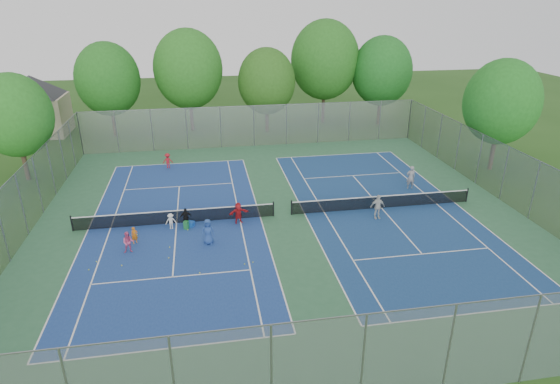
# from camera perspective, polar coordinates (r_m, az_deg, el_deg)

# --- Properties ---
(ground) EXTENTS (120.00, 120.00, 0.00)m
(ground) POSITION_cam_1_polar(r_m,az_deg,el_deg) (31.51, 0.31, -2.88)
(ground) COLOR #234A17
(ground) RESTS_ON ground
(court_pad) EXTENTS (32.00, 32.00, 0.01)m
(court_pad) POSITION_cam_1_polar(r_m,az_deg,el_deg) (31.51, 0.31, -2.87)
(court_pad) COLOR #2D5F3D
(court_pad) RESTS_ON ground
(court_left) EXTENTS (10.97, 23.77, 0.01)m
(court_left) POSITION_cam_1_polar(r_m,az_deg,el_deg) (31.18, -12.50, -3.72)
(court_left) COLOR navy
(court_left) RESTS_ON court_pad
(court_right) EXTENTS (10.97, 23.77, 0.01)m
(court_right) POSITION_cam_1_polar(r_m,az_deg,el_deg) (33.33, 12.25, -1.90)
(court_right) COLOR navy
(court_right) RESTS_ON court_pad
(net_left) EXTENTS (12.87, 0.10, 0.91)m
(net_left) POSITION_cam_1_polar(r_m,az_deg,el_deg) (30.99, -12.56, -3.00)
(net_left) COLOR black
(net_left) RESTS_ON ground
(net_right) EXTENTS (12.87, 0.10, 0.91)m
(net_right) POSITION_cam_1_polar(r_m,az_deg,el_deg) (33.15, 12.31, -1.22)
(net_right) COLOR black
(net_right) RESTS_ON ground
(fence_north) EXTENTS (32.00, 0.10, 4.00)m
(fence_north) POSITION_cam_1_polar(r_m,az_deg,el_deg) (45.74, -3.20, 8.03)
(fence_north) COLOR gray
(fence_north) RESTS_ON ground
(fence_south) EXTENTS (32.00, 0.10, 4.00)m
(fence_south) POSITION_cam_1_polar(r_m,az_deg,el_deg) (17.43, 10.06, -19.67)
(fence_south) COLOR gray
(fence_south) RESTS_ON ground
(fence_west) EXTENTS (0.10, 32.00, 4.00)m
(fence_west) POSITION_cam_1_polar(r_m,az_deg,el_deg) (32.24, -28.95, -1.40)
(fence_west) COLOR gray
(fence_west) RESTS_ON ground
(fence_east) EXTENTS (0.10, 32.00, 4.00)m
(fence_east) POSITION_cam_1_polar(r_m,az_deg,el_deg) (36.83, 25.66, 2.04)
(fence_east) COLOR gray
(fence_east) RESTS_ON ground
(house) EXTENTS (11.03, 11.03, 7.30)m
(house) POSITION_cam_1_polar(r_m,az_deg,el_deg) (55.49, -27.93, 10.44)
(house) COLOR #B7A88C
(house) RESTS_ON ground
(tree_nw) EXTENTS (6.40, 6.40, 9.58)m
(tree_nw) POSITION_cam_1_polar(r_m,az_deg,el_deg) (51.35, -20.26, 12.78)
(tree_nw) COLOR #443326
(tree_nw) RESTS_ON ground
(tree_nl) EXTENTS (7.20, 7.20, 10.69)m
(tree_nl) POSITION_cam_1_polar(r_m,az_deg,el_deg) (51.45, -11.14, 14.48)
(tree_nl) COLOR #443326
(tree_nl) RESTS_ON ground
(tree_nc) EXTENTS (6.00, 6.00, 8.85)m
(tree_nc) POSITION_cam_1_polar(r_m,az_deg,el_deg) (50.13, -1.65, 13.34)
(tree_nc) COLOR #443326
(tree_nc) RESTS_ON ground
(tree_nr) EXTENTS (7.60, 7.60, 11.42)m
(tree_nr) POSITION_cam_1_polar(r_m,az_deg,el_deg) (54.20, 5.49, 15.73)
(tree_nr) COLOR #443326
(tree_nr) RESTS_ON ground
(tree_ne) EXTENTS (6.60, 6.60, 9.77)m
(tree_ne) POSITION_cam_1_polar(r_m,az_deg,el_deg) (54.33, 12.33, 14.20)
(tree_ne) COLOR #443326
(tree_ne) RESTS_ON ground
(tree_side_w) EXTENTS (5.60, 5.60, 8.47)m
(tree_side_w) POSITION_cam_1_polar(r_m,az_deg,el_deg) (41.33, -29.65, 8.12)
(tree_side_w) COLOR #443326
(tree_side_w) RESTS_ON ground
(tree_side_e) EXTENTS (6.00, 6.00, 9.20)m
(tree_side_e) POSITION_cam_1_polar(r_m,az_deg,el_deg) (42.30, 25.42, 9.87)
(tree_side_e) COLOR #443326
(tree_side_e) RESTS_ON ground
(ball_crate) EXTENTS (0.52, 0.52, 0.34)m
(ball_crate) POSITION_cam_1_polar(r_m,az_deg,el_deg) (30.51, -10.80, -3.87)
(ball_crate) COLOR #174DB2
(ball_crate) RESTS_ON ground
(ball_hopper) EXTENTS (0.36, 0.36, 0.54)m
(ball_hopper) POSITION_cam_1_polar(r_m,az_deg,el_deg) (30.20, -11.36, -3.99)
(ball_hopper) COLOR #25873A
(ball_hopper) RESTS_ON ground
(student_a) EXTENTS (0.46, 0.40, 1.07)m
(student_a) POSITION_cam_1_polar(r_m,az_deg,el_deg) (29.16, -17.32, -5.07)
(student_a) COLOR orange
(student_a) RESTS_ON ground
(student_b) EXTENTS (0.67, 0.54, 1.31)m
(student_b) POSITION_cam_1_polar(r_m,az_deg,el_deg) (28.22, -18.01, -5.86)
(student_b) COLOR #E3588C
(student_b) RESTS_ON ground
(student_c) EXTENTS (0.72, 0.47, 1.06)m
(student_c) POSITION_cam_1_polar(r_m,az_deg,el_deg) (30.33, -13.16, -3.49)
(student_c) COLOR white
(student_c) RESTS_ON ground
(student_d) EXTENTS (0.81, 0.46, 1.30)m
(student_d) POSITION_cam_1_polar(r_m,az_deg,el_deg) (30.33, -11.44, -3.08)
(student_d) COLOR black
(student_d) RESTS_ON ground
(student_e) EXTENTS (0.79, 0.52, 1.59)m
(student_e) POSITION_cam_1_polar(r_m,az_deg,el_deg) (28.02, -8.77, -4.81)
(student_e) COLOR #284A95
(student_e) RESTS_ON ground
(student_f) EXTENTS (1.38, 0.72, 1.42)m
(student_f) POSITION_cam_1_polar(r_m,az_deg,el_deg) (30.33, -5.10, -2.56)
(student_f) COLOR red
(student_f) RESTS_ON ground
(child_far_baseline) EXTENTS (0.88, 0.54, 1.33)m
(child_far_baseline) POSITION_cam_1_polar(r_m,az_deg,el_deg) (41.04, -13.51, 3.72)
(child_far_baseline) COLOR #A71722
(child_far_baseline) RESTS_ON ground
(instructor) EXTENTS (0.70, 0.49, 1.84)m
(instructor) POSITION_cam_1_polar(r_m,az_deg,el_deg) (36.89, 15.64, 1.74)
(instructor) COLOR gray
(instructor) RESTS_ON ground
(teen_court_b) EXTENTS (0.99, 0.42, 1.68)m
(teen_court_b) POSITION_cam_1_polar(r_m,az_deg,el_deg) (31.44, 11.80, -1.76)
(teen_court_b) COLOR silver
(teen_court_b) RESTS_ON ground
(tennis_ball_0) EXTENTS (0.07, 0.07, 0.07)m
(tennis_ball_0) POSITION_cam_1_polar(r_m,az_deg,el_deg) (27.51, -22.28, -8.80)
(tennis_ball_0) COLOR #ADCD2F
(tennis_ball_0) RESTS_ON ground
(tennis_ball_1) EXTENTS (0.07, 0.07, 0.07)m
(tennis_ball_1) POSITION_cam_1_polar(r_m,az_deg,el_deg) (26.07, -4.35, -8.78)
(tennis_ball_1) COLOR #AFC72E
(tennis_ball_1) RESTS_ON ground
(tennis_ball_2) EXTENTS (0.07, 0.07, 0.07)m
(tennis_ball_2) POSITION_cam_1_polar(r_m,az_deg,el_deg) (27.28, -18.73, -8.51)
(tennis_ball_2) COLOR yellow
(tennis_ball_2) RESTS_ON ground
(tennis_ball_3) EXTENTS (0.07, 0.07, 0.07)m
(tennis_ball_3) POSITION_cam_1_polar(r_m,az_deg,el_deg) (29.91, -18.39, -5.57)
(tennis_ball_3) COLOR gold
(tennis_ball_3) RESTS_ON ground
(tennis_ball_4) EXTENTS (0.07, 0.07, 0.07)m
(tennis_ball_4) POSITION_cam_1_polar(r_m,az_deg,el_deg) (27.28, -13.40, -7.85)
(tennis_ball_4) COLOR gold
(tennis_ball_4) RESTS_ON ground
(tennis_ball_5) EXTENTS (0.07, 0.07, 0.07)m
(tennis_ball_5) POSITION_cam_1_polar(r_m,az_deg,el_deg) (28.11, -21.46, -7.94)
(tennis_ball_5) COLOR #BED231
(tennis_ball_5) RESTS_ON ground
(tennis_ball_6) EXTENTS (0.07, 0.07, 0.07)m
(tennis_ball_6) POSITION_cam_1_polar(r_m,az_deg,el_deg) (30.28, -17.01, -5.02)
(tennis_ball_6) COLOR gold
(tennis_ball_6) RESTS_ON ground
(tennis_ball_7) EXTENTS (0.07, 0.07, 0.07)m
(tennis_ball_7) POSITION_cam_1_polar(r_m,az_deg,el_deg) (26.20, -3.32, -8.57)
(tennis_ball_7) COLOR #B0C92E
(tennis_ball_7) RESTS_ON ground
(tennis_ball_8) EXTENTS (0.07, 0.07, 0.07)m
(tennis_ball_8) POSITION_cam_1_polar(r_m,az_deg,el_deg) (25.61, -9.76, -9.72)
(tennis_ball_8) COLOR #D8E936
(tennis_ball_8) RESTS_ON ground
(tennis_ball_9) EXTENTS (0.07, 0.07, 0.07)m
(tennis_ball_9) POSITION_cam_1_polar(r_m,az_deg,el_deg) (30.10, -11.16, -4.57)
(tennis_ball_9) COLOR #D5F038
(tennis_ball_9) RESTS_ON ground
(tennis_ball_10) EXTENTS (0.07, 0.07, 0.07)m
(tennis_ball_10) POSITION_cam_1_polar(r_m,az_deg,el_deg) (28.35, -13.29, -6.60)
(tennis_ball_10) COLOR #D4EC36
(tennis_ball_10) RESTS_ON ground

